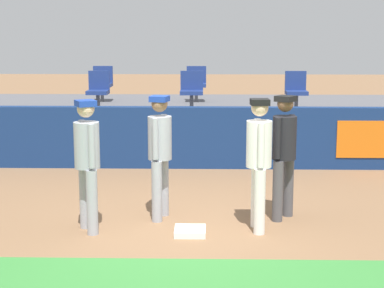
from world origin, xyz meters
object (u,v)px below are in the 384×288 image
at_px(player_coach_visitor, 160,148).
at_px(player_fielder_home, 259,155).
at_px(seat_back_center, 196,82).
at_px(seat_front_center, 192,89).
at_px(player_runner_visitor, 87,156).
at_px(player_umpire, 284,148).
at_px(seat_front_right, 296,89).
at_px(seat_front_left, 98,89).
at_px(first_base, 190,231).
at_px(seat_back_left, 102,82).

bearing_deg(player_coach_visitor, player_fielder_home, 83.36).
distance_m(seat_back_center, seat_front_center, 1.80).
distance_m(player_runner_visitor, player_umpire, 2.67).
bearing_deg(seat_back_center, player_coach_visitor, -93.35).
bearing_deg(player_umpire, seat_back_center, -133.38).
bearing_deg(seat_front_right, seat_front_left, -180.00).
height_order(first_base, player_coach_visitor, player_coach_visitor).
xyz_separation_m(seat_front_left, seat_front_right, (4.16, 0.00, 0.00)).
relative_size(seat_front_right, seat_back_left, 1.00).
bearing_deg(player_runner_visitor, player_coach_visitor, 95.19).
distance_m(seat_front_center, seat_back_left, 2.83).
height_order(player_umpire, seat_front_right, seat_front_right).
bearing_deg(seat_front_center, seat_front_right, -0.01).
distance_m(first_base, player_runner_visitor, 1.63).
relative_size(player_runner_visitor, player_coach_visitor, 1.00).
bearing_deg(seat_back_left, seat_front_center, -39.49).
xyz_separation_m(first_base, player_umpire, (1.27, 0.73, 0.96)).
height_order(seat_back_center, seat_front_right, same).
height_order(first_base, seat_front_left, seat_front_left).
bearing_deg(player_fielder_home, player_coach_visitor, -113.33).
distance_m(first_base, seat_front_center, 5.59).
bearing_deg(first_base, player_runner_visitor, 175.46).
bearing_deg(seat_back_left, player_umpire, -61.21).
bearing_deg(player_coach_visitor, seat_front_right, 165.64).
bearing_deg(seat_front_right, seat_back_center, 139.69).
bearing_deg(seat_back_center, seat_front_left, -138.52).
bearing_deg(player_runner_visitor, seat_front_left, 159.96).
height_order(seat_front_left, seat_front_center, same).
distance_m(first_base, player_fielder_home, 1.32).
bearing_deg(seat_back_left, seat_front_right, -22.38).
height_order(first_base, player_runner_visitor, player_runner_visitor).
distance_m(player_fielder_home, seat_front_center, 5.32).
relative_size(first_base, seat_back_left, 0.48).
bearing_deg(first_base, player_umpire, 29.82).
distance_m(player_fielder_home, player_umpire, 0.65).
xyz_separation_m(player_coach_visitor, seat_front_right, (2.50, 4.73, 0.39)).
height_order(first_base, seat_back_left, seat_back_left).
bearing_deg(player_coach_visitor, seat_back_center, -169.82).
distance_m(player_fielder_home, player_runner_visitor, 2.21).
bearing_deg(player_fielder_home, seat_front_left, -153.48).
bearing_deg(seat_back_center, player_umpire, -78.52).
bearing_deg(player_runner_visitor, seat_front_right, 119.23).
relative_size(player_coach_visitor, seat_back_left, 2.04).
height_order(player_fielder_home, player_umpire, player_fielder_home).
bearing_deg(seat_front_right, seat_back_left, 157.62).
xyz_separation_m(seat_front_left, seat_back_left, (-0.21, 1.80, 0.00)).
distance_m(player_runner_visitor, seat_front_right, 6.32).
distance_m(first_base, player_umpire, 1.75).
xyz_separation_m(player_runner_visitor, player_coach_visitor, (0.89, 0.59, -0.00)).
distance_m(player_umpire, seat_front_left, 5.78).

